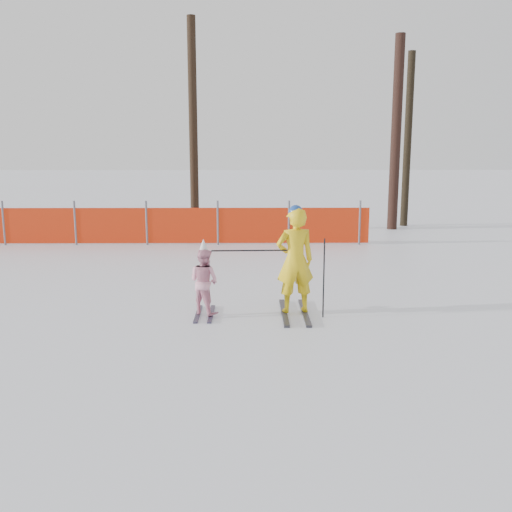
# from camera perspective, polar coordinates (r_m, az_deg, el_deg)

# --- Properties ---
(ground) EXTENTS (120.00, 120.00, 0.00)m
(ground) POSITION_cam_1_polar(r_m,az_deg,el_deg) (8.94, 0.03, -6.92)
(ground) COLOR white
(ground) RESTS_ON ground
(adult) EXTENTS (0.70, 1.51, 1.81)m
(adult) POSITION_cam_1_polar(r_m,az_deg,el_deg) (9.32, 3.92, -0.45)
(adult) COLOR black
(adult) RESTS_ON ground
(child) EXTENTS (0.67, 0.97, 1.27)m
(child) POSITION_cam_1_polar(r_m,az_deg,el_deg) (9.35, -5.22, -2.47)
(child) COLOR black
(child) RESTS_ON ground
(ski_poles) EXTENTS (1.83, 0.22, 1.30)m
(ski_poles) POSITION_cam_1_polar(r_m,az_deg,el_deg) (9.21, 3.15, -0.88)
(ski_poles) COLOR black
(ski_poles) RESTS_ON ground
(safety_fence) EXTENTS (14.29, 0.06, 1.25)m
(safety_fence) POSITION_cam_1_polar(r_m,az_deg,el_deg) (16.50, -13.89, 2.99)
(safety_fence) COLOR #595960
(safety_fence) RESTS_ON ground
(tree_trunks) EXTENTS (7.48, 1.49, 6.71)m
(tree_trunks) POSITION_cam_1_polar(r_m,az_deg,el_deg) (19.31, 7.96, 12.04)
(tree_trunks) COLOR black
(tree_trunks) RESTS_ON ground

